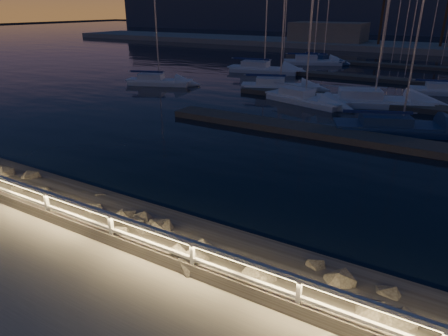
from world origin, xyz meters
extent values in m
plane|color=gray|center=(0.00, 0.00, 0.00)|extent=(400.00, 400.00, 0.00)
cube|color=gray|center=(0.00, -2.50, -0.10)|extent=(240.00, 5.00, 0.20)
cube|color=slate|center=(0.00, 1.50, -0.30)|extent=(240.00, 3.45, 1.29)
plane|color=black|center=(0.00, 80.00, -0.60)|extent=(320.00, 320.00, 0.00)
plane|color=black|center=(0.00, 0.00, -1.20)|extent=(400.00, 400.00, 0.00)
cube|color=silver|center=(-5.00, 0.00, 0.50)|extent=(0.11, 0.11, 1.00)
cube|color=silver|center=(-2.00, 0.00, 0.50)|extent=(0.11, 0.11, 1.00)
cube|color=silver|center=(1.00, 0.00, 0.50)|extent=(0.11, 0.11, 1.00)
cube|color=silver|center=(4.00, 0.00, 0.50)|extent=(0.11, 0.11, 1.00)
cube|color=silver|center=(0.00, 0.00, 1.00)|extent=(44.00, 0.12, 0.12)
cube|color=silver|center=(0.00, 0.00, 0.50)|extent=(44.00, 0.09, 0.09)
cube|color=#E3BD66|center=(0.00, -0.02, 0.92)|extent=(44.00, 0.04, 0.03)
sphere|color=slate|center=(0.49, 1.18, -0.15)|extent=(0.76, 0.76, 0.76)
sphere|color=slate|center=(-4.48, 0.85, -0.08)|extent=(1.10, 1.10, 1.10)
sphere|color=slate|center=(4.45, 2.04, -0.33)|extent=(0.95, 0.95, 0.95)
cube|color=#5B524B|center=(0.00, 16.00, -0.40)|extent=(22.00, 2.00, 0.40)
cube|color=#5B524B|center=(0.00, 26.00, -0.40)|extent=(22.00, 2.00, 0.40)
cube|color=#5B524B|center=(0.00, 38.00, -0.40)|extent=(22.00, 2.00, 0.40)
cube|color=#5B524B|center=(0.00, 50.00, -0.40)|extent=(22.00, 2.00, 0.40)
cube|color=gray|center=(0.00, 74.00, -0.20)|extent=(160.00, 14.00, 1.20)
cube|color=gray|center=(-18.00, 74.00, 1.80)|extent=(14.00, 8.00, 4.00)
cylinder|color=brown|center=(-8.00, 72.00, 5.65)|extent=(0.44, 0.44, 10.50)
cylinder|color=brown|center=(2.00, 73.00, 4.90)|extent=(0.44, 0.44, 9.00)
cube|color=#353D52|center=(-60.00, 140.00, 6.00)|extent=(120.00, 25.00, 18.00)
cube|color=silver|center=(-20.00, 24.35, -0.45)|extent=(6.46, 4.08, 0.52)
cube|color=silver|center=(-20.00, 24.35, -0.12)|extent=(6.83, 3.98, 0.14)
cube|color=silver|center=(-20.80, 24.05, 0.21)|extent=(2.77, 2.28, 0.62)
cylinder|color=#B6B6BB|center=(-20.00, 24.35, 5.30)|extent=(0.11, 0.11, 10.64)
cylinder|color=#B6B6BB|center=(-21.19, 23.90, 0.69)|extent=(3.61, 1.43, 0.08)
cube|color=navy|center=(3.62, 19.20, -0.45)|extent=(7.96, 5.28, 0.51)
cube|color=navy|center=(3.62, 19.20, -0.13)|extent=(8.39, 5.17, 0.14)
cube|color=navy|center=(2.65, 18.79, 0.20)|extent=(3.45, 2.89, 0.60)
cylinder|color=#B6B6BB|center=(3.62, 19.20, 6.54)|extent=(0.11, 0.11, 13.15)
cylinder|color=#B6B6BB|center=(2.17, 18.59, 0.66)|extent=(4.39, 1.91, 0.07)
cube|color=silver|center=(-8.31, 27.83, -0.45)|extent=(7.06, 4.55, 0.57)
cube|color=silver|center=(-8.31, 27.83, -0.09)|extent=(7.45, 4.44, 0.16)
cube|color=silver|center=(-9.17, 27.48, 0.27)|extent=(3.04, 2.52, 0.67)
cylinder|color=#B6B6BB|center=(-8.31, 27.83, 5.84)|extent=(0.12, 0.12, 11.64)
cylinder|color=#B6B6BB|center=(-9.61, 27.31, 0.79)|extent=(3.93, 1.62, 0.08)
cube|color=silver|center=(-4.42, 23.94, -0.45)|extent=(7.00, 4.08, 0.52)
cube|color=silver|center=(-4.42, 23.94, -0.12)|extent=(7.43, 3.92, 0.14)
cube|color=silver|center=(-5.30, 24.21, 0.21)|extent=(2.96, 2.35, 0.61)
cylinder|color=#B6B6BB|center=(-4.42, 23.94, 5.74)|extent=(0.11, 0.11, 11.53)
cylinder|color=#B6B6BB|center=(-5.74, 24.35, 0.68)|extent=(3.99, 1.30, 0.08)
cube|color=silver|center=(0.60, 25.97, -0.45)|extent=(8.75, 5.57, 0.60)
cube|color=silver|center=(0.60, 25.97, -0.07)|extent=(9.24, 5.44, 0.16)
cube|color=silver|center=(-0.48, 25.55, 0.31)|extent=(3.76, 3.10, 0.71)
cylinder|color=#B6B6BB|center=(-1.01, 25.35, 0.86)|extent=(4.87, 1.95, 0.09)
cube|color=silver|center=(-14.30, 37.10, -0.45)|extent=(8.40, 3.94, 0.63)
cube|color=silver|center=(-14.30, 37.10, -0.05)|extent=(9.00, 3.65, 0.17)
cube|color=silver|center=(-15.41, 36.92, 0.35)|extent=(3.42, 2.49, 0.74)
cylinder|color=#B6B6BB|center=(-14.30, 37.10, 7.07)|extent=(0.14, 0.14, 14.01)
cylinder|color=#B6B6BB|center=(-15.96, 36.83, 0.92)|extent=(5.00, 0.89, 0.09)
cube|color=silver|center=(4.87, 33.78, 0.15)|extent=(2.82, 2.15, 0.55)
cylinder|color=#B6B6BB|center=(4.43, 33.68, 0.57)|extent=(3.97, 0.97, 0.07)
cube|color=navy|center=(-10.84, 49.03, -0.45)|extent=(6.31, 3.51, 0.51)
cube|color=navy|center=(-10.84, 49.03, -0.13)|extent=(6.71, 3.35, 0.14)
cube|color=navy|center=(-11.65, 49.25, 0.20)|extent=(2.64, 2.06, 0.60)
cylinder|color=#B6B6BB|center=(-10.84, 49.03, 5.17)|extent=(0.11, 0.11, 10.41)
cylinder|color=#B6B6BB|center=(-12.05, 49.36, 0.66)|extent=(3.63, 1.06, 0.07)
cube|color=silver|center=(-11.62, 47.10, -0.45)|extent=(7.73, 5.23, 0.57)
cube|color=silver|center=(-11.62, 47.10, -0.08)|extent=(8.14, 5.15, 0.16)
cube|color=silver|center=(-12.55, 46.69, 0.28)|extent=(3.36, 2.85, 0.68)
cylinder|color=#B6B6BB|center=(-11.62, 47.10, 6.41)|extent=(0.13, 0.13, 12.78)
cylinder|color=#B6B6BB|center=(-13.02, 46.48, 0.80)|extent=(4.24, 1.95, 0.08)
camera|label=1|loc=(6.31, -7.33, 6.79)|focal=32.00mm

